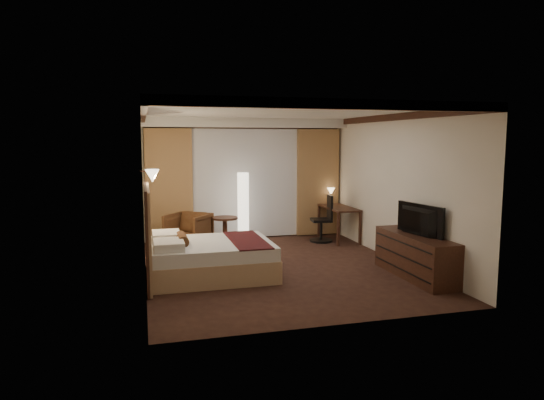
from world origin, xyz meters
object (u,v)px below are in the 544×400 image
object	(u,v)px
bed	(211,259)
desk	(339,224)
office_chair	(321,218)
television	(415,216)
dresser	(415,256)
floor_lamp	(243,208)
armchair	(188,229)
side_table	(225,231)

from	to	relation	value
bed	desk	size ratio (longest dim) A/B	1.57
desk	office_chair	xyz separation A→B (m)	(-0.43, -0.05, 0.14)
television	dresser	bearing A→B (deg)	-99.08
floor_lamp	television	bearing A→B (deg)	-57.19
bed	office_chair	distance (m)	3.44
desk	television	size ratio (longest dim) A/B	1.20
bed	dresser	size ratio (longest dim) A/B	1.09
armchair	floor_lamp	distance (m)	1.27
bed	armchair	bearing A→B (deg)	94.23
dresser	television	size ratio (longest dim) A/B	1.73
armchair	side_table	xyz separation A→B (m)	(0.77, 0.00, -0.09)
side_table	dresser	distance (m)	4.09
floor_lamp	dresser	bearing A→B (deg)	-56.82
side_table	desk	distance (m)	2.55
side_table	bed	bearing A→B (deg)	-105.11
side_table	television	bearing A→B (deg)	-50.85
bed	dresser	bearing A→B (deg)	-15.96
floor_lamp	television	distance (m)	3.95
floor_lamp	desk	distance (m)	2.17
office_chair	armchair	bearing A→B (deg)	-174.48
armchair	office_chair	size ratio (longest dim) A/B	0.77
bed	television	size ratio (longest dim) A/B	1.89
television	side_table	bearing A→B (deg)	30.07
television	floor_lamp	bearing A→B (deg)	23.74
bed	television	bearing A→B (deg)	-16.10
side_table	floor_lamp	xyz separation A→B (m)	(0.43, 0.16, 0.47)
dresser	floor_lamp	bearing A→B (deg)	123.18
floor_lamp	television	xyz separation A→B (m)	(2.14, -3.32, 0.23)
bed	armchair	world-z (taller)	armchair
side_table	television	size ratio (longest dim) A/B	0.58
desk	television	xyz separation A→B (m)	(0.02, -3.07, 0.63)
bed	office_chair	xyz separation A→B (m)	(2.72, 2.10, 0.23)
armchair	side_table	bearing A→B (deg)	37.09
bed	dresser	xyz separation A→B (m)	(3.20, -0.92, 0.06)
desk	dresser	world-z (taller)	desk
armchair	television	distance (m)	4.63
floor_lamp	desk	bearing A→B (deg)	-6.69
armchair	dresser	size ratio (longest dim) A/B	0.44
side_table	dresser	xyz separation A→B (m)	(2.60, -3.15, 0.05)
side_table	dresser	bearing A→B (deg)	-50.53
floor_lamp	bed	bearing A→B (deg)	-113.29
dresser	desk	bearing A→B (deg)	90.93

